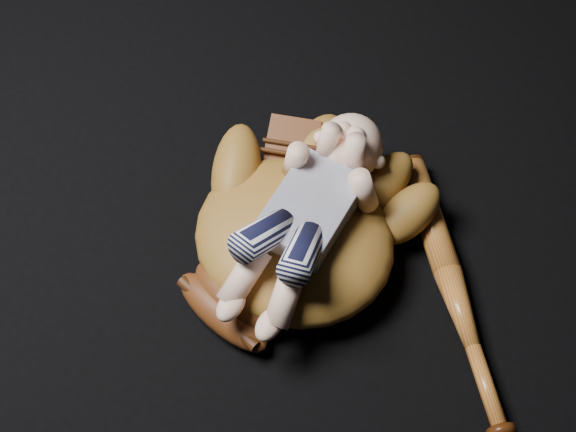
{
  "coord_description": "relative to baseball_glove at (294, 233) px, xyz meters",
  "views": [
    {
      "loc": [
        0.19,
        -0.7,
        1.11
      ],
      "look_at": [
        -0.1,
        -0.07,
        0.08
      ],
      "focal_mm": 50.0,
      "sensor_mm": 36.0,
      "label": 1
    }
  ],
  "objects": [
    {
      "name": "newborn_baby",
      "position": [
        0.02,
        -0.01,
        0.06
      ],
      "size": [
        0.2,
        0.4,
        0.16
      ],
      "primitive_type": null,
      "rotation": [
        0.0,
        0.0,
        -0.07
      ],
      "color": "beige",
      "rests_on": "baseball_glove"
    },
    {
      "name": "baseball_glove",
      "position": [
        0.0,
        0.0,
        0.0
      ],
      "size": [
        0.52,
        0.56,
        0.14
      ],
      "primitive_type": null,
      "rotation": [
        0.0,
        0.0,
        -0.33
      ],
      "color": "brown",
      "rests_on": "ground"
    },
    {
      "name": "baseball_bat",
      "position": [
        0.25,
        0.04,
        -0.05
      ],
      "size": [
        0.31,
        0.42,
        0.05
      ],
      "primitive_type": null,
      "rotation": [
        0.0,
        0.0,
        0.61
      ],
      "color": "#A2581F",
      "rests_on": "ground"
    }
  ]
}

